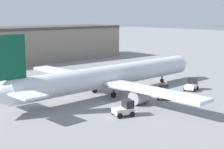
{
  "coord_description": "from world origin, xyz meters",
  "views": [
    {
      "loc": [
        -35.76,
        -41.61,
        13.02
      ],
      "look_at": [
        0.0,
        0.0,
        3.17
      ],
      "focal_mm": 55.0,
      "sensor_mm": 36.0,
      "label": 1
    }
  ],
  "objects_px": {
    "airplane": "(108,77)",
    "belt_loader_truck": "(164,92)",
    "ground_crew_worker": "(166,86)",
    "pushback_tug": "(125,109)",
    "baggage_tug": "(192,85)",
    "safety_cone_near": "(204,97)"
  },
  "relations": [
    {
      "from": "airplane",
      "to": "safety_cone_near",
      "type": "xyz_separation_m",
      "value": [
        9.22,
        -12.03,
        -2.66
      ]
    },
    {
      "from": "pushback_tug",
      "to": "safety_cone_near",
      "type": "relative_size",
      "value": 5.34
    },
    {
      "from": "baggage_tug",
      "to": "belt_loader_truck",
      "type": "bearing_deg",
      "value": 164.82
    },
    {
      "from": "belt_loader_truck",
      "to": "baggage_tug",
      "type": "bearing_deg",
      "value": -37.71
    },
    {
      "from": "belt_loader_truck",
      "to": "pushback_tug",
      "type": "height_order",
      "value": "belt_loader_truck"
    },
    {
      "from": "airplane",
      "to": "ground_crew_worker",
      "type": "bearing_deg",
      "value": -32.32
    },
    {
      "from": "belt_loader_truck",
      "to": "pushback_tug",
      "type": "xyz_separation_m",
      "value": [
        -10.72,
        -2.71,
        -0.07
      ]
    },
    {
      "from": "airplane",
      "to": "safety_cone_near",
      "type": "distance_m",
      "value": 15.39
    },
    {
      "from": "baggage_tug",
      "to": "safety_cone_near",
      "type": "xyz_separation_m",
      "value": [
        -3.68,
        -5.07,
        -0.68
      ]
    },
    {
      "from": "baggage_tug",
      "to": "airplane",
      "type": "bearing_deg",
      "value": 131.42
    },
    {
      "from": "baggage_tug",
      "to": "pushback_tug",
      "type": "xyz_separation_m",
      "value": [
        -18.76,
        -3.42,
        -0.01
      ]
    },
    {
      "from": "pushback_tug",
      "to": "airplane",
      "type": "bearing_deg",
      "value": 77.96
    },
    {
      "from": "airplane",
      "to": "belt_loader_truck",
      "type": "distance_m",
      "value": 9.28
    },
    {
      "from": "airplane",
      "to": "pushback_tug",
      "type": "height_order",
      "value": "airplane"
    },
    {
      "from": "ground_crew_worker",
      "to": "baggage_tug",
      "type": "xyz_separation_m",
      "value": [
        4.15,
        -2.05,
        0.04
      ]
    },
    {
      "from": "belt_loader_truck",
      "to": "safety_cone_near",
      "type": "height_order",
      "value": "belt_loader_truck"
    },
    {
      "from": "safety_cone_near",
      "to": "baggage_tug",
      "type": "bearing_deg",
      "value": 54.01
    },
    {
      "from": "ground_crew_worker",
      "to": "pushback_tug",
      "type": "height_order",
      "value": "pushback_tug"
    },
    {
      "from": "airplane",
      "to": "baggage_tug",
      "type": "xyz_separation_m",
      "value": [
        12.91,
        -6.96,
        -1.98
      ]
    },
    {
      "from": "baggage_tug",
      "to": "safety_cone_near",
      "type": "relative_size",
      "value": 5.79
    },
    {
      "from": "belt_loader_truck",
      "to": "safety_cone_near",
      "type": "relative_size",
      "value": 5.75
    },
    {
      "from": "baggage_tug",
      "to": "safety_cone_near",
      "type": "height_order",
      "value": "baggage_tug"
    }
  ]
}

